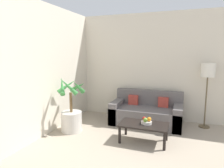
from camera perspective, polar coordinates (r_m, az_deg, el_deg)
The scene contains 9 objects.
wall_back at distance 5.21m, azimuth 25.49°, elevation 4.14°, with size 7.91×0.06×2.70m.
potted_palm at distance 4.48m, azimuth -11.52°, elevation -8.43°, with size 0.63×0.63×1.22m.
sofa_loveseat at distance 4.94m, azimuth 9.81°, elevation -8.15°, with size 1.65×0.83×0.78m.
floor_lamp at distance 4.93m, azimuth 25.70°, elevation 2.64°, with size 0.30×0.30×1.48m.
coffee_table at distance 3.95m, azimuth 9.03°, elevation -11.86°, with size 0.92×0.52×0.36m.
fruit_bowl at distance 3.94m, azimuth 9.81°, elevation -10.78°, with size 0.20×0.20×0.05m.
apple_red at distance 3.95m, azimuth 9.19°, elevation -9.71°, with size 0.07×0.07×0.07m.
apple_green at distance 3.87m, azimuth 9.51°, elevation -10.06°, with size 0.08×0.08×0.08m.
orange_fruit at distance 3.92m, azimuth 10.56°, elevation -9.84°, with size 0.08×0.08×0.08m.
Camera 1 is at (-0.49, 1.00, 1.69)m, focal length 32.00 mm.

